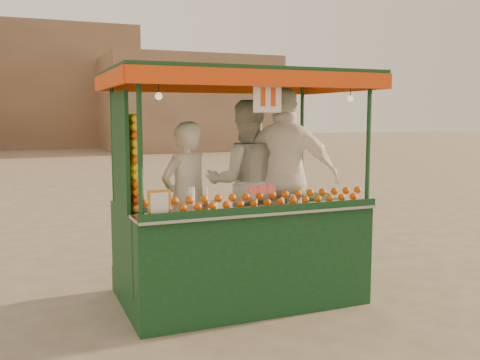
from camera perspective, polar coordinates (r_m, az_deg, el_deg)
name	(u,v)px	position (r m, az deg, el deg)	size (l,w,h in m)	color
ground	(212,301)	(5.77, -2.91, -12.50)	(90.00, 90.00, 0.00)	brown
building_right	(188,104)	(30.44, -5.50, 7.94)	(9.00, 6.00, 5.00)	#906E52
building_center	(11,87)	(35.17, -22.85, 8.92)	(14.00, 7.00, 7.00)	#906E52
juice_cart	(235,229)	(5.55, -0.57, -5.12)	(2.57, 1.67, 2.34)	#0D3219
vendor_left	(185,199)	(5.53, -5.74, -2.04)	(0.68, 0.58, 1.57)	silver
vendor_middle	(245,183)	(5.95, 0.58, -0.29)	(1.02, 0.88, 1.80)	beige
vendor_right	(286,178)	(5.89, 4.83, 0.24)	(1.21, 0.99, 1.92)	white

